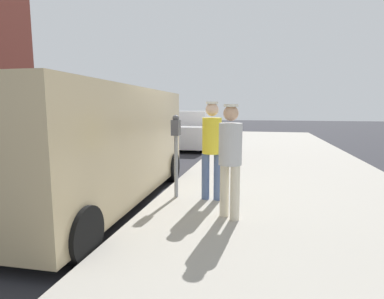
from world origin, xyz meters
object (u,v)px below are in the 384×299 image
(pedestrian_in_gray, at_px, (230,154))
(parked_van, at_px, (93,143))
(pedestrian_in_yellow, at_px, (212,144))
(parked_sedan_ahead, at_px, (190,131))
(parking_meter_near, at_px, (176,142))

(pedestrian_in_gray, bearing_deg, parked_van, 167.28)
(pedestrian_in_yellow, bearing_deg, parked_sedan_ahead, 105.66)
(pedestrian_in_gray, xyz_separation_m, pedestrian_in_yellow, (-0.41, 0.87, 0.04))
(parking_meter_near, height_order, pedestrian_in_yellow, pedestrian_in_yellow)
(pedestrian_in_yellow, xyz_separation_m, parked_sedan_ahead, (-2.32, 8.27, -0.41))
(parking_meter_near, relative_size, parked_van, 0.29)
(pedestrian_in_gray, height_order, pedestrian_in_yellow, pedestrian_in_yellow)
(parking_meter_near, xyz_separation_m, parked_sedan_ahead, (-1.66, 8.26, -0.43))
(parked_van, distance_m, parked_sedan_ahead, 8.57)
(pedestrian_in_gray, height_order, parked_sedan_ahead, pedestrian_in_gray)
(pedestrian_in_yellow, distance_m, parked_sedan_ahead, 8.60)
(parked_van, bearing_deg, parking_meter_near, 11.15)
(parking_meter_near, bearing_deg, parked_sedan_ahead, 101.34)
(parked_van, bearing_deg, pedestrian_in_gray, -12.72)
(pedestrian_in_gray, bearing_deg, parking_meter_near, 140.76)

